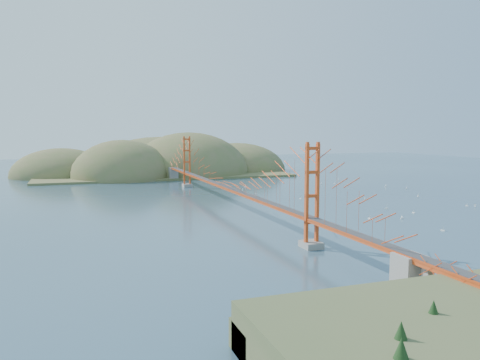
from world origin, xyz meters
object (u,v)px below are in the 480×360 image
object	(u,v)px
sailboat_2	(402,218)
sailboat_1	(301,198)
fort	(429,294)
sailboat_0	(370,218)
bridge	(227,166)

from	to	relation	value
sailboat_2	sailboat_1	bearing A→B (deg)	101.30
fort	sailboat_2	xyz separation A→B (m)	(20.39, 28.62, -0.53)
sailboat_0	fort	bearing A→B (deg)	-117.76
bridge	sailboat_2	xyz separation A→B (m)	(20.79, -19.36, -6.87)
sailboat_1	sailboat_0	distance (m)	21.83
fort	sailboat_0	xyz separation A→B (m)	(15.91, 30.22, -0.51)
sailboat_0	bridge	bearing A→B (deg)	132.57
bridge	sailboat_2	distance (m)	29.23
bridge	sailboat_0	world-z (taller)	bridge
bridge	sailboat_1	xyz separation A→B (m)	(16.11, 4.07, -6.86)
fort	sailboat_1	size ratio (longest dim) A/B	5.49
bridge	sailboat_1	size ratio (longest dim) A/B	140.17
bridge	sailboat_1	distance (m)	17.98
fort	sailboat_0	distance (m)	34.16
sailboat_1	sailboat_2	world-z (taller)	sailboat_1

